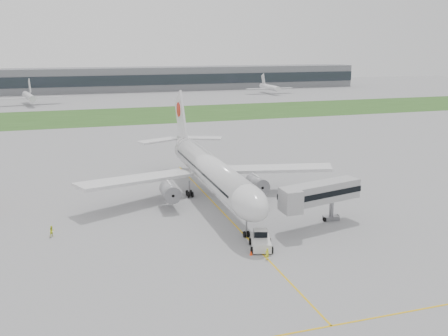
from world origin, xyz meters
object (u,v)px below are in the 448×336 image
object	(u,v)px
pushback_tug	(261,241)
jet_bridge	(316,194)
ground_crew_near	(267,254)
airliner	(209,168)

from	to	relation	value
pushback_tug	jet_bridge	bearing A→B (deg)	42.64
ground_crew_near	jet_bridge	bearing A→B (deg)	-146.68
pushback_tug	jet_bridge	world-z (taller)	jet_bridge
ground_crew_near	airliner	bearing A→B (deg)	-95.22
airliner	ground_crew_near	distance (m)	28.50
airliner	pushback_tug	size ratio (longest dim) A/B	10.69
jet_bridge	ground_crew_near	xyz separation A→B (m)	(-11.91, -9.41, -4.36)
jet_bridge	pushback_tug	bearing A→B (deg)	-167.08
airliner	jet_bridge	size ratio (longest dim) A/B	3.65
pushback_tug	jet_bridge	xyz separation A→B (m)	(11.26, 5.54, 4.08)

